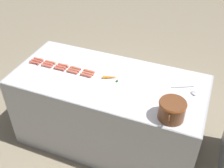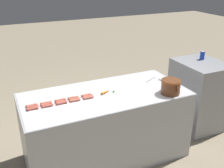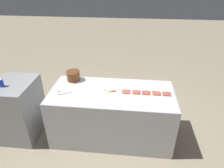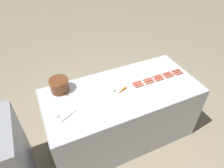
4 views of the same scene
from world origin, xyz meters
TOP-DOWN VIEW (x-y plane):
  - ground_plane at (0.00, 0.00)m, footprint 20.00×20.00m
  - griddle_counter at (0.00, 0.00)m, footprint 0.92×1.99m
  - back_cabinet at (-0.12, 1.58)m, footprint 0.74×0.62m
  - hot_dog_0 at (-0.03, -0.85)m, footprint 0.03×0.13m
  - hot_dog_1 at (-0.03, -0.69)m, footprint 0.03×0.13m
  - hot_dog_2 at (-0.03, -0.53)m, footprint 0.04×0.13m
  - hot_dog_3 at (-0.03, -0.39)m, footprint 0.03×0.13m
  - hot_dog_4 at (-0.03, -0.23)m, footprint 0.03×0.13m
  - hot_dog_5 at (0.01, -0.85)m, footprint 0.03×0.13m
  - hot_dog_6 at (0.01, -0.70)m, footprint 0.03×0.13m
  - hot_dog_7 at (0.01, -0.54)m, footprint 0.03×0.13m
  - hot_dog_8 at (0.01, -0.38)m, footprint 0.03×0.13m
  - hot_dog_9 at (0.01, -0.22)m, footprint 0.03×0.13m
  - hot_dog_10 at (0.05, -0.85)m, footprint 0.04×0.13m
  - hot_dog_11 at (0.05, -0.69)m, footprint 0.03×0.13m
  - hot_dog_12 at (0.05, -0.54)m, footprint 0.03×0.13m
  - hot_dog_13 at (0.05, -0.39)m, footprint 0.03×0.13m
  - hot_dog_14 at (0.05, -0.23)m, footprint 0.03×0.13m
  - bean_pot at (0.31, 0.71)m, footprint 0.29×0.23m
  - serving_spoon at (-0.10, 0.80)m, footprint 0.16×0.26m
  - carrot at (-0.02, 0.03)m, footprint 0.10×0.17m
  - soda_can at (-0.23, 1.66)m, footprint 0.07×0.07m

SIDE VIEW (x-z plane):
  - ground_plane at x=0.00m, z-range 0.00..0.00m
  - griddle_counter at x=0.00m, z-range 0.00..0.90m
  - back_cabinet at x=-0.12m, z-range 0.00..1.03m
  - serving_spoon at x=-0.10m, z-range 0.90..0.92m
  - hot_dog_0 at x=-0.03m, z-range 0.90..0.93m
  - hot_dog_1 at x=-0.03m, z-range 0.90..0.93m
  - hot_dog_2 at x=-0.03m, z-range 0.90..0.93m
  - hot_dog_3 at x=-0.03m, z-range 0.90..0.93m
  - hot_dog_4 at x=-0.03m, z-range 0.90..0.93m
  - hot_dog_5 at x=0.01m, z-range 0.90..0.93m
  - hot_dog_6 at x=0.01m, z-range 0.90..0.93m
  - hot_dog_7 at x=0.01m, z-range 0.90..0.93m
  - hot_dog_8 at x=0.01m, z-range 0.90..0.93m
  - hot_dog_9 at x=0.01m, z-range 0.90..0.93m
  - hot_dog_10 at x=0.05m, z-range 0.90..0.93m
  - hot_dog_11 at x=0.05m, z-range 0.90..0.93m
  - hot_dog_12 at x=0.05m, z-range 0.90..0.93m
  - hot_dog_13 at x=0.05m, z-range 0.90..0.93m
  - hot_dog_14 at x=0.05m, z-range 0.90..0.93m
  - carrot at x=-0.02m, z-range 0.90..0.93m
  - bean_pot at x=0.31m, z-range 0.91..1.08m
  - soda_can at x=-0.23m, z-range 1.03..1.16m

